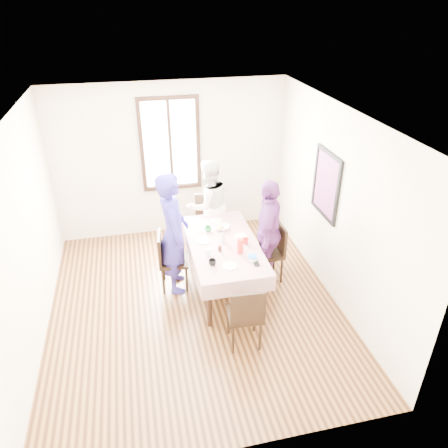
{
  "coord_description": "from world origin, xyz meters",
  "views": [
    {
      "loc": [
        -0.64,
        -4.73,
        3.96
      ],
      "look_at": [
        0.5,
        0.29,
        1.1
      ],
      "focal_mm": 34.04,
      "sensor_mm": 36.0,
      "label": 1
    }
  ],
  "objects_px": {
    "person_far": "(208,205)",
    "person_right": "(268,232)",
    "chair_left": "(174,261)",
    "chair_far": "(208,222)",
    "dining_table": "(223,265)",
    "chair_right": "(268,253)",
    "person_left": "(173,233)",
    "chair_near": "(244,314)"
  },
  "relations": [
    {
      "from": "dining_table",
      "to": "chair_left",
      "type": "bearing_deg",
      "value": 167.06
    },
    {
      "from": "chair_right",
      "to": "chair_far",
      "type": "relative_size",
      "value": 1.0
    },
    {
      "from": "person_far",
      "to": "person_right",
      "type": "relative_size",
      "value": 0.97
    },
    {
      "from": "chair_right",
      "to": "person_right",
      "type": "distance_m",
      "value": 0.37
    },
    {
      "from": "chair_far",
      "to": "chair_near",
      "type": "xyz_separation_m",
      "value": [
        0.0,
        -2.39,
        0.0
      ]
    },
    {
      "from": "person_left",
      "to": "person_far",
      "type": "distance_m",
      "value": 1.23
    },
    {
      "from": "chair_left",
      "to": "chair_near",
      "type": "relative_size",
      "value": 1.0
    },
    {
      "from": "dining_table",
      "to": "chair_far",
      "type": "height_order",
      "value": "chair_far"
    },
    {
      "from": "chair_near",
      "to": "chair_far",
      "type": "bearing_deg",
      "value": 94.17
    },
    {
      "from": "chair_left",
      "to": "person_right",
      "type": "height_order",
      "value": "person_right"
    },
    {
      "from": "dining_table",
      "to": "chair_near",
      "type": "height_order",
      "value": "chair_near"
    },
    {
      "from": "chair_far",
      "to": "person_far",
      "type": "height_order",
      "value": "person_far"
    },
    {
      "from": "chair_left",
      "to": "person_left",
      "type": "bearing_deg",
      "value": 96.32
    },
    {
      "from": "person_far",
      "to": "person_right",
      "type": "distance_m",
      "value": 1.31
    },
    {
      "from": "chair_far",
      "to": "person_right",
      "type": "height_order",
      "value": "person_right"
    },
    {
      "from": "chair_near",
      "to": "person_right",
      "type": "xyz_separation_m",
      "value": [
        0.69,
        1.25,
        0.37
      ]
    },
    {
      "from": "chair_left",
      "to": "chair_far",
      "type": "height_order",
      "value": "same"
    },
    {
      "from": "chair_near",
      "to": "person_left",
      "type": "height_order",
      "value": "person_left"
    },
    {
      "from": "chair_right",
      "to": "person_far",
      "type": "height_order",
      "value": "person_far"
    },
    {
      "from": "chair_far",
      "to": "person_far",
      "type": "bearing_deg",
      "value": 98.49
    },
    {
      "from": "person_right",
      "to": "person_left",
      "type": "bearing_deg",
      "value": -70.1
    },
    {
      "from": "chair_right",
      "to": "chair_near",
      "type": "distance_m",
      "value": 1.44
    },
    {
      "from": "dining_table",
      "to": "person_far",
      "type": "distance_m",
      "value": 1.25
    },
    {
      "from": "chair_right",
      "to": "chair_far",
      "type": "distance_m",
      "value": 1.34
    },
    {
      "from": "chair_left",
      "to": "person_right",
      "type": "xyz_separation_m",
      "value": [
        1.4,
        -0.11,
        0.37
      ]
    },
    {
      "from": "chair_right",
      "to": "person_left",
      "type": "relative_size",
      "value": 0.5
    },
    {
      "from": "person_left",
      "to": "chair_right",
      "type": "bearing_deg",
      "value": -93.34
    },
    {
      "from": "chair_left",
      "to": "chair_far",
      "type": "distance_m",
      "value": 1.25
    },
    {
      "from": "chair_left",
      "to": "chair_right",
      "type": "distance_m",
      "value": 1.42
    },
    {
      "from": "dining_table",
      "to": "person_right",
      "type": "bearing_deg",
      "value": 4.5
    },
    {
      "from": "dining_table",
      "to": "person_far",
      "type": "relative_size",
      "value": 1.08
    },
    {
      "from": "dining_table",
      "to": "person_far",
      "type": "xyz_separation_m",
      "value": [
        0.0,
        1.17,
        0.43
      ]
    },
    {
      "from": "chair_right",
      "to": "person_left",
      "type": "xyz_separation_m",
      "value": [
        -1.4,
        0.11,
        0.46
      ]
    },
    {
      "from": "chair_right",
      "to": "chair_near",
      "type": "height_order",
      "value": "same"
    },
    {
      "from": "person_far",
      "to": "person_right",
      "type": "height_order",
      "value": "person_right"
    },
    {
      "from": "chair_right",
      "to": "person_right",
      "type": "xyz_separation_m",
      "value": [
        -0.02,
        0.0,
        0.37
      ]
    },
    {
      "from": "chair_far",
      "to": "person_far",
      "type": "distance_m",
      "value": 0.35
    },
    {
      "from": "person_left",
      "to": "chair_left",
      "type": "bearing_deg",
      "value": 91.1
    },
    {
      "from": "chair_left",
      "to": "chair_right",
      "type": "relative_size",
      "value": 1.0
    },
    {
      "from": "chair_right",
      "to": "chair_left",
      "type": "bearing_deg",
      "value": 84.9
    },
    {
      "from": "chair_left",
      "to": "chair_near",
      "type": "distance_m",
      "value": 1.53
    },
    {
      "from": "chair_left",
      "to": "chair_near",
      "type": "bearing_deg",
      "value": 33.9
    }
  ]
}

